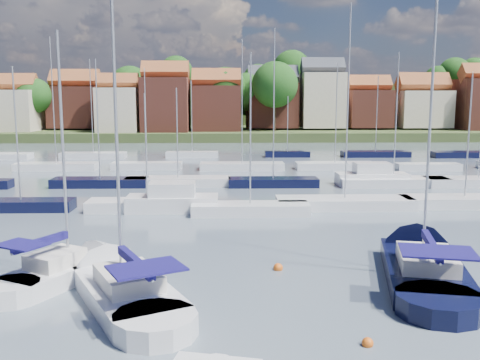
{
  "coord_description": "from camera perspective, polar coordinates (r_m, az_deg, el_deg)",
  "views": [
    {
      "loc": [
        -1.19,
        -20.58,
        8.71
      ],
      "look_at": [
        -0.26,
        14.0,
        3.34
      ],
      "focal_mm": 40.0,
      "sensor_mm": 36.0,
      "label": 1
    }
  ],
  "objects": [
    {
      "name": "ground",
      "position": [
        61.22,
        -0.42,
        0.64
      ],
      "size": [
        260.0,
        260.0,
        0.0
      ],
      "primitive_type": "plane",
      "color": "#414D59",
      "rests_on": "ground"
    },
    {
      "name": "sailboat_left",
      "position": [
        27.91,
        -17.09,
        -8.97
      ],
      "size": [
        6.6,
        9.3,
        12.7
      ],
      "rotation": [
        0.0,
        0.0,
        1.07
      ],
      "color": "silver",
      "rests_on": "ground"
    },
    {
      "name": "sailboat_centre",
      "position": [
        25.42,
        -13.11,
        -10.61
      ],
      "size": [
        8.3,
        12.24,
        16.4
      ],
      "rotation": [
        0.0,
        0.0,
        2.04
      ],
      "color": "silver",
      "rests_on": "ground"
    },
    {
      "name": "sailboat_navy",
      "position": [
        29.38,
        18.53,
        -8.19
      ],
      "size": [
        6.44,
        13.92,
        18.56
      ],
      "rotation": [
        0.0,
        0.0,
        1.35
      ],
      "color": "black",
      "rests_on": "ground"
    },
    {
      "name": "buoy_c",
      "position": [
        22.82,
        -13.39,
        -13.87
      ],
      "size": [
        0.49,
        0.49,
        0.49
      ],
      "primitive_type": "sphere",
      "color": "beige",
      "rests_on": "ground"
    },
    {
      "name": "buoy_d",
      "position": [
        20.32,
        13.44,
        -16.81
      ],
      "size": [
        0.41,
        0.41,
        0.41
      ],
      "primitive_type": "sphere",
      "color": "#D85914",
      "rests_on": "ground"
    },
    {
      "name": "buoy_e",
      "position": [
        27.69,
        4.08,
        -9.53
      ],
      "size": [
        0.49,
        0.49,
        0.49
      ],
      "primitive_type": "sphere",
      "color": "#D85914",
      "rests_on": "ground"
    },
    {
      "name": "marina_field",
      "position": [
        56.43,
        1.62,
        0.38
      ],
      "size": [
        79.62,
        41.41,
        15.93
      ],
      "color": "silver",
      "rests_on": "ground"
    },
    {
      "name": "far_shore_town",
      "position": [
        153.34,
        -0.27,
        7.29
      ],
      "size": [
        212.46,
        90.0,
        22.27
      ],
      "color": "#3D4924",
      "rests_on": "ground"
    }
  ]
}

